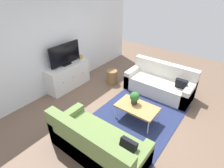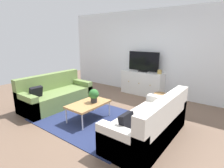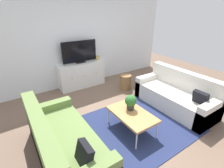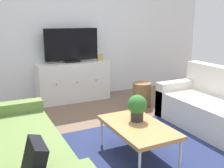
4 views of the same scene
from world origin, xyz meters
The scene contains 10 objects.
ground_plane centered at (0.00, 0.00, 0.00)m, with size 10.00×10.00×0.00m, color brown.
wall_back centered at (0.00, 2.55, 1.35)m, with size 6.40×0.12×2.70m, color white.
area_rug centered at (0.00, -0.15, 0.01)m, with size 2.50×1.90×0.01m, color navy.
couch_left_side centered at (-1.44, -0.10, 0.29)m, with size 0.84×1.92×0.87m.
coffee_table centered at (-0.07, -0.19, 0.38)m, with size 0.58×0.97×0.41m.
potted_plant centered at (-0.01, -0.08, 0.58)m, with size 0.23×0.23×0.31m.
tv_console centered at (-0.01, 2.27, 0.38)m, with size 1.39×0.47×0.76m.
flat_screen_tv centered at (-0.01, 2.29, 1.08)m, with size 1.04×0.16×0.65m.
mantel_clock centered at (0.56, 2.27, 0.82)m, with size 0.11×0.07×0.13m, color tan.
wicker_basket centered at (0.99, 1.36, 0.22)m, with size 0.34×0.34×0.44m, color olive.
Camera 4 is at (-1.56, -2.52, 1.57)m, focal length 41.94 mm.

